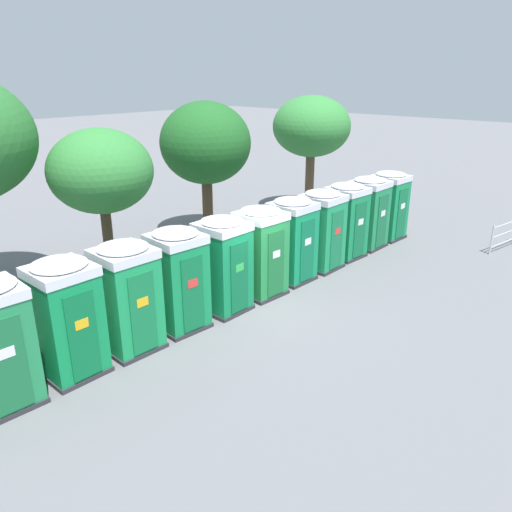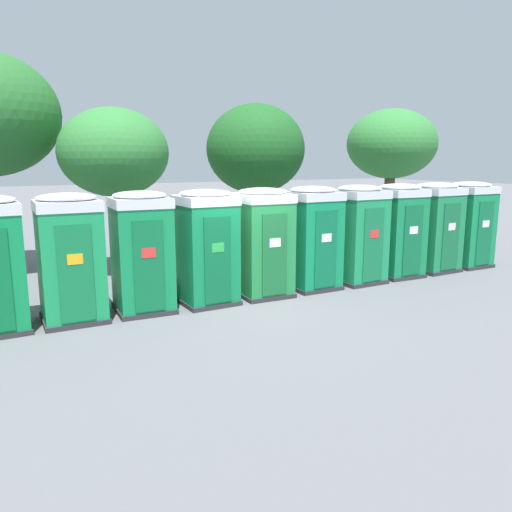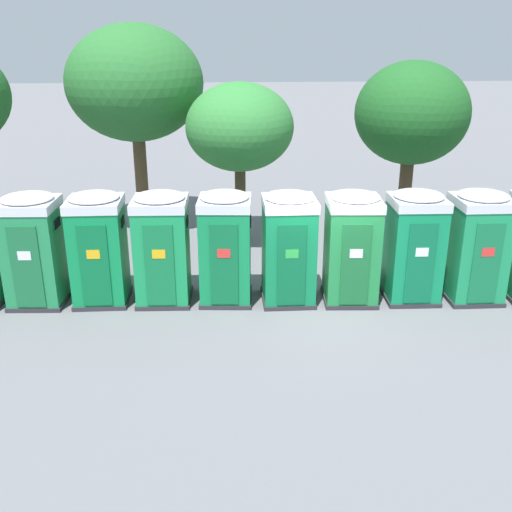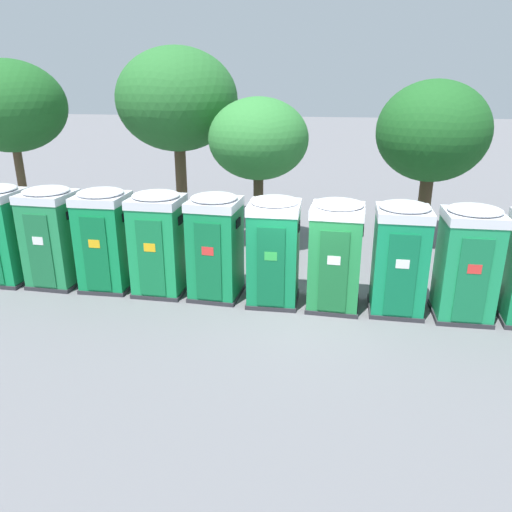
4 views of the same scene
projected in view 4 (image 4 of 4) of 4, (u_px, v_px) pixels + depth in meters
ground_plane at (301, 308)px, 11.57m from camera, size 120.00×120.00×0.00m
portapotty_0 at (1, 234)px, 12.74m from camera, size 1.24×1.23×2.54m
portapotty_1 at (52, 236)px, 12.55m from camera, size 1.26×1.25×2.54m
portapotty_2 at (105, 239)px, 12.34m from camera, size 1.20×1.21×2.54m
portapotty_3 at (159, 242)px, 12.08m from camera, size 1.24×1.23×2.54m
portapotty_4 at (215, 246)px, 11.84m from camera, size 1.25×1.27×2.54m
portapotty_5 at (274, 250)px, 11.52m from camera, size 1.18×1.21×2.54m
portapotty_6 at (335, 254)px, 11.26m from camera, size 1.25×1.26×2.54m
portapotty_7 at (400, 258)px, 11.06m from camera, size 1.21×1.22×2.54m
portapotty_8 at (467, 262)px, 10.78m from camera, size 1.20×1.21×2.54m
street_tree_0 at (10, 107)px, 15.07m from camera, size 3.35×3.35×5.60m
street_tree_2 at (177, 100)px, 16.34m from camera, size 3.98×3.98×6.03m
street_tree_3 at (258, 140)px, 14.57m from camera, size 2.93×2.93×4.55m
street_tree_4 at (433, 132)px, 14.89m from camera, size 3.33×3.33×5.03m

